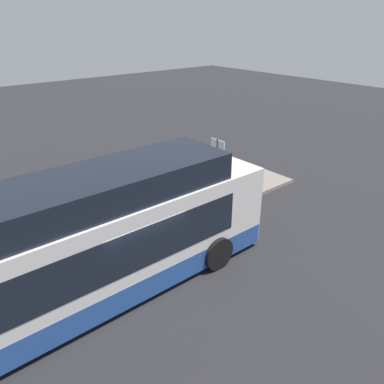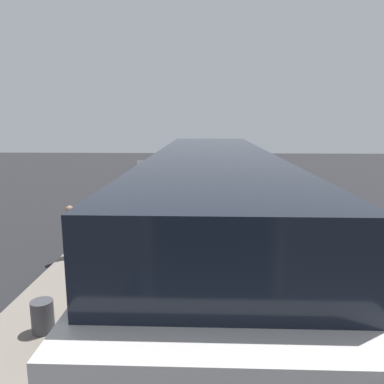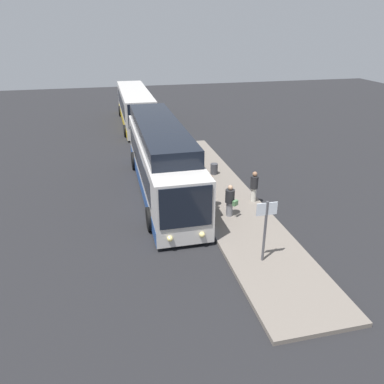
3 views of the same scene
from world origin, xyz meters
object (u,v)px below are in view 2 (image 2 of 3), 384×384
Objects in this scene: passenger_boarding at (133,221)px; sign_post at (147,180)px; bus_lead at (211,241)px; passenger_waiting at (148,227)px; trash_bin at (43,316)px; passenger_with_bags at (71,230)px; suitcase at (155,253)px.

passenger_boarding is 0.63× the size of sign_post.
bus_lead is 3.63m from passenger_waiting.
trash_bin is (-1.24, 3.37, -1.19)m from bus_lead.
passenger_boarding is 2.41× the size of trash_bin.
sign_post is at bearing -4.49° from trash_bin.
passenger_waiting is at bearing -18.98° from trash_bin.
passenger_boarding is 0.90× the size of passenger_waiting.
passenger_boarding is 0.96× the size of passenger_with_bags.
passenger_with_bags reaches higher than trash_bin.
passenger_waiting is at bearing 31.92° from bus_lead.
bus_lead is at bearing -92.05° from passenger_boarding.
passenger_waiting is 2.36m from passenger_with_bags.
sign_post is 3.85× the size of trash_bin.
passenger_with_bags is at bearing 162.27° from sign_post.
passenger_waiting is at bearing 26.33° from suitcase.
bus_lead is 3.78m from trash_bin.
passenger_boarding is at bearing 32.12° from bus_lead.
passenger_waiting is (-1.06, -0.68, 0.10)m from passenger_boarding.
passenger_waiting is (3.04, 1.90, -0.60)m from bus_lead.
sign_post is (4.98, -1.59, 0.75)m from passenger_with_bags.
bus_lead is 3.19m from suitcase.
sign_post reaches higher than passenger_with_bags.
bus_lead is at bearing -146.87° from suitcase.
passenger_waiting is at bearing -171.05° from sign_post.
passenger_boarding is 3.85m from sign_post.
bus_lead is at bearing -64.89° from passenger_waiting.
suitcase is at bearing -25.31° from trash_bin.
passenger_with_bags is at bearing 81.04° from suitcase.
suitcase is 1.28× the size of trash_bin.
passenger_waiting is 2.67× the size of trash_bin.
passenger_waiting is at bearing 93.46° from passenger_with_bags.
passenger_boarding is at bearing -178.74° from sign_post.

